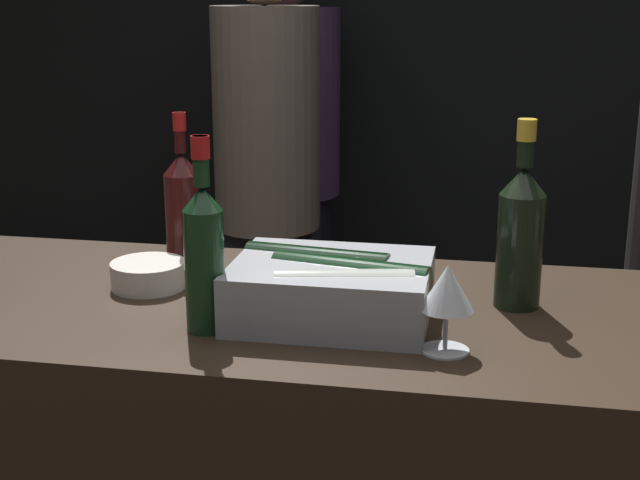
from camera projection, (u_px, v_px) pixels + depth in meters
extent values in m
cube|color=black|center=(419.00, 31.00, 3.71)|extent=(6.40, 0.06, 2.80)
cube|color=#9EA0A5|center=(331.00, 290.00, 1.62)|extent=(0.36, 0.28, 0.11)
cylinder|color=#B2B7AD|center=(344.00, 288.00, 1.55)|extent=(0.25, 0.11, 0.07)
cylinder|color=black|center=(350.00, 278.00, 1.60)|extent=(0.30, 0.13, 0.07)
cylinder|color=black|center=(317.00, 266.00, 1.67)|extent=(0.28, 0.11, 0.07)
cylinder|color=silver|center=(148.00, 275.00, 1.79)|extent=(0.15, 0.15, 0.05)
cylinder|color=gray|center=(148.00, 264.00, 1.79)|extent=(0.12, 0.12, 0.01)
cylinder|color=silver|center=(445.00, 350.00, 1.48)|extent=(0.08, 0.08, 0.00)
cylinder|color=silver|center=(446.00, 330.00, 1.47)|extent=(0.01, 0.01, 0.07)
cone|color=silver|center=(447.00, 287.00, 1.45)|extent=(0.09, 0.09, 0.08)
cylinder|color=#380F0F|center=(183.00, 219.00, 1.94)|extent=(0.08, 0.08, 0.20)
cone|color=#380F0F|center=(181.00, 164.00, 1.91)|extent=(0.08, 0.08, 0.05)
cylinder|color=#380F0F|center=(180.00, 133.00, 1.89)|extent=(0.02, 0.02, 0.09)
cylinder|color=red|center=(179.00, 122.00, 1.88)|extent=(0.03, 0.03, 0.04)
cylinder|color=#143319|center=(205.00, 271.00, 1.55)|extent=(0.07, 0.07, 0.22)
cone|color=#143319|center=(202.00, 198.00, 1.51)|extent=(0.07, 0.07, 0.04)
cylinder|color=#143319|center=(201.00, 161.00, 1.49)|extent=(0.03, 0.03, 0.09)
cylinder|color=red|center=(200.00, 147.00, 1.49)|extent=(0.03, 0.03, 0.04)
cylinder|color=black|center=(519.00, 251.00, 1.67)|extent=(0.09, 0.09, 0.22)
cone|color=black|center=(524.00, 181.00, 1.63)|extent=(0.09, 0.09, 0.05)
cylinder|color=black|center=(526.00, 143.00, 1.61)|extent=(0.03, 0.03, 0.09)
cylinder|color=gold|center=(527.00, 130.00, 1.60)|extent=(0.04, 0.04, 0.04)
cube|color=black|center=(270.00, 334.00, 3.13)|extent=(0.26, 0.19, 0.79)
cylinder|color=#60564C|center=(266.00, 119.00, 2.92)|extent=(0.35, 0.35, 0.72)
cube|color=black|center=(289.00, 285.00, 3.66)|extent=(0.31, 0.23, 0.78)
cylinder|color=#473356|center=(287.00, 102.00, 3.46)|extent=(0.41, 0.41, 0.72)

